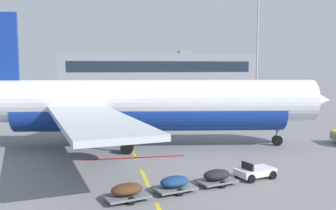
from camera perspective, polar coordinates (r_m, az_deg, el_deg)
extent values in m
plane|color=slate|center=(54.52, 16.55, -2.21)|extent=(400.00, 400.00, 0.00)
cube|color=yellow|center=(25.44, -3.54, -11.03)|extent=(0.24, 4.00, 0.01)
cube|color=yellow|center=(32.22, -5.20, -7.43)|extent=(0.24, 4.00, 0.01)
cube|color=yellow|center=(38.17, -6.14, -5.35)|extent=(0.24, 4.00, 0.01)
cube|color=yellow|center=(44.84, -6.89, -3.69)|extent=(0.24, 4.00, 0.01)
cube|color=yellow|center=(50.52, -7.37, -2.63)|extent=(0.24, 4.00, 0.01)
cube|color=yellow|center=(56.31, -7.75, -1.77)|extent=(0.24, 4.00, 0.01)
cube|color=yellow|center=(63.42, -8.13, -0.93)|extent=(0.24, 4.00, 0.01)
cube|color=yellow|center=(69.61, -8.40, -0.33)|extent=(0.24, 4.00, 0.01)
cube|color=yellow|center=(76.60, -8.64, 0.22)|extent=(0.24, 4.00, 0.01)
cube|color=yellow|center=(82.84, -8.83, 0.63)|extent=(0.24, 4.00, 0.01)
cube|color=yellow|center=(90.17, -9.01, 1.04)|extent=(0.24, 4.00, 0.01)
cube|color=yellow|center=(96.90, -9.16, 1.37)|extent=(0.24, 4.00, 0.01)
cube|color=#B21414|center=(30.87, -4.93, -8.02)|extent=(8.00, 0.40, 0.01)
cylinder|color=white|center=(34.29, -2.69, 0.66)|extent=(30.33, 8.29, 3.80)
cylinder|color=navy|center=(34.40, -2.68, -1.07)|extent=(24.75, 7.14, 3.50)
cone|color=white|center=(37.37, 21.06, 0.71)|extent=(4.02, 4.21, 3.72)
cube|color=#192333|center=(36.92, 19.60, 1.74)|extent=(2.01, 3.06, 0.60)
cube|color=white|center=(40.28, -24.09, 2.01)|extent=(4.13, 6.81, 0.24)
cube|color=#B7BCC6|center=(43.00, -7.93, 1.02)|extent=(12.21, 17.27, 0.36)
cube|color=#B7BCC6|center=(26.23, -11.50, -2.07)|extent=(7.86, 17.59, 0.36)
cylinder|color=#4C4F54|center=(40.20, -8.53, -1.40)|extent=(3.48, 2.56, 2.10)
cylinder|color=black|center=(40.06, -6.25, -1.39)|extent=(0.39, 1.78, 1.79)
cylinder|color=#4C4F54|center=(29.40, -10.81, -4.08)|extent=(3.48, 2.56, 2.10)
cylinder|color=black|center=(29.21, -7.70, -4.09)|extent=(0.39, 1.78, 1.79)
cylinder|color=gray|center=(36.53, 16.37, -3.16)|extent=(0.28, 0.28, 2.67)
cylinder|color=black|center=(36.75, 16.31, -5.21)|extent=(1.02, 0.43, 0.99)
cylinder|color=gray|center=(37.23, -5.73, -2.74)|extent=(0.28, 0.28, 2.61)
cylinder|color=black|center=(37.79, -5.68, -4.62)|extent=(1.14, 0.51, 1.10)
cylinder|color=black|center=(37.10, -5.74, -4.82)|extent=(1.14, 0.51, 1.10)
cylinder|color=gray|center=(32.10, -6.27, -4.12)|extent=(0.28, 0.28, 2.61)
cylinder|color=black|center=(32.70, -6.20, -6.27)|extent=(1.14, 0.51, 1.10)
cylinder|color=black|center=(32.01, -6.29, -6.53)|extent=(1.14, 0.51, 1.10)
cube|color=silver|center=(25.85, 13.14, -9.85)|extent=(2.89, 2.09, 0.44)
cube|color=black|center=(25.34, 12.03, -9.21)|extent=(0.44, 1.11, 0.56)
cylinder|color=black|center=(26.98, 13.63, -9.59)|extent=(0.59, 0.33, 0.56)
cylinder|color=black|center=(25.99, 15.70, -10.24)|extent=(0.59, 0.33, 0.56)
cylinder|color=black|center=(25.85, 10.55, -10.20)|extent=(0.59, 0.33, 0.56)
cylinder|color=black|center=(24.82, 12.58, -10.93)|extent=(0.59, 0.33, 0.56)
cube|color=slate|center=(24.06, 7.42, -11.38)|extent=(2.73, 2.13, 0.12)
ellipsoid|color=black|center=(23.95, 7.43, -10.51)|extent=(2.09, 1.67, 0.64)
cylinder|color=black|center=(24.60, 6.50, -11.12)|extent=(0.46, 0.26, 0.44)
cylinder|color=black|center=(23.55, 8.38, -11.92)|extent=(0.46, 0.26, 0.44)
cube|color=slate|center=(22.54, 1.01, -12.52)|extent=(2.73, 2.13, 0.12)
ellipsoid|color=navy|center=(22.42, 1.01, -11.60)|extent=(2.09, 1.67, 0.64)
cylinder|color=black|center=(23.12, 0.19, -12.20)|extent=(0.46, 0.26, 0.44)
cylinder|color=black|center=(22.00, 1.88, -13.16)|extent=(0.46, 0.26, 0.44)
cube|color=slate|center=(21.33, -6.28, -13.63)|extent=(2.73, 2.13, 0.12)
ellipsoid|color=#4C2D19|center=(21.21, -6.29, -12.66)|extent=(2.09, 1.67, 0.64)
cylinder|color=black|center=(21.95, -6.94, -13.24)|extent=(0.46, 0.26, 0.44)
cylinder|color=black|center=(20.76, -5.57, -14.35)|extent=(0.46, 0.26, 0.44)
cylinder|color=slate|center=(85.51, 13.28, 0.90)|extent=(0.70, 0.70, 0.60)
cylinder|color=#9EA0A5|center=(85.52, 13.51, 10.43)|extent=(0.36, 0.36, 29.01)
cube|color=gray|center=(185.22, -1.69, 5.65)|extent=(92.72, 25.32, 13.82)
cube|color=#192333|center=(172.68, -1.00, 5.87)|extent=(85.30, 0.12, 4.98)
cube|color=gray|center=(188.12, 2.53, 8.00)|extent=(6.00, 5.00, 1.60)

